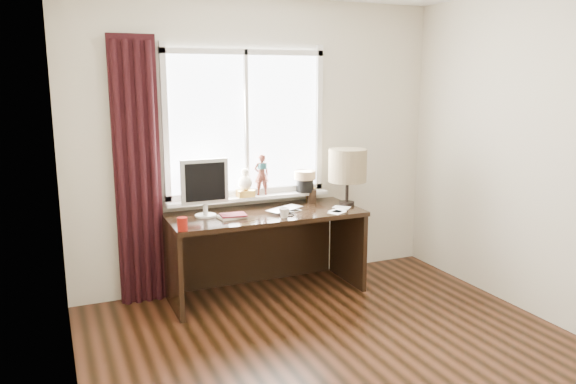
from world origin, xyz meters
name	(u,v)px	position (x,y,z in m)	size (l,w,h in m)	color
floor	(372,379)	(0.00, 0.00, 0.00)	(3.50, 4.00, 0.00)	#452313
wall_back	(261,145)	(0.00, 2.00, 1.30)	(3.50, 2.60, 0.00)	beige
wall_left	(66,207)	(-1.75, 0.00, 1.30)	(4.00, 2.60, 0.00)	beige
laptop	(285,210)	(0.07, 1.61, 0.76)	(0.35, 0.23, 0.03)	silver
mug	(284,213)	(-0.02, 1.39, 0.80)	(0.09, 0.09, 0.09)	white
red_cup	(182,224)	(-0.90, 1.33, 0.80)	(0.08, 0.08, 0.10)	maroon
window	(249,145)	(-0.13, 1.95, 1.31)	(1.52, 0.23, 1.40)	white
curtain	(138,174)	(-1.13, 1.91, 1.12)	(0.38, 0.09, 2.25)	black
desk	(262,237)	(-0.10, 1.73, 0.51)	(1.70, 0.70, 0.75)	black
monitor	(205,184)	(-0.62, 1.70, 1.03)	(0.40, 0.18, 0.49)	beige
notebook_stack	(232,216)	(-0.42, 1.56, 0.77)	(0.24, 0.18, 0.03)	beige
brush_holder	(312,196)	(0.45, 1.84, 0.81)	(0.09, 0.09, 0.25)	black
icon_frame	(311,194)	(0.47, 1.89, 0.81)	(0.10, 0.03, 0.13)	gold
table_lamp	(348,166)	(0.70, 1.61, 1.11)	(0.35, 0.35, 0.52)	black
loose_papers	(339,210)	(0.53, 1.45, 0.75)	(0.31, 0.33, 0.00)	white
desk_cables	(288,211)	(0.09, 1.57, 0.75)	(0.27, 0.41, 0.01)	black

